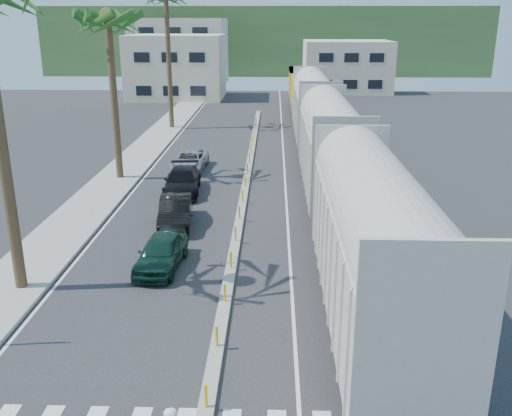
# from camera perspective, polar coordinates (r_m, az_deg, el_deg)

# --- Properties ---
(ground) EXTENTS (140.00, 140.00, 0.00)m
(ground) POSITION_cam_1_polar(r_m,az_deg,el_deg) (17.10, -4.60, -17.53)
(ground) COLOR #28282B
(ground) RESTS_ON ground
(sidewalk) EXTENTS (3.00, 90.00, 0.15)m
(sidewalk) POSITION_cam_1_polar(r_m,az_deg,el_deg) (41.29, -12.64, 4.07)
(sidewalk) COLOR gray
(sidewalk) RESTS_ON ground
(rails) EXTENTS (1.56, 100.00, 0.06)m
(rails) POSITION_cam_1_polar(r_m,az_deg,el_deg) (43.04, 6.13, 4.93)
(rails) COLOR black
(rails) RESTS_ON ground
(median) EXTENTS (0.45, 60.00, 0.85)m
(median) POSITION_cam_1_polar(r_m,az_deg,el_deg) (35.18, -1.10, 2.05)
(median) COLOR gray
(median) RESTS_ON ground
(lane_markings) EXTENTS (9.42, 90.00, 0.01)m
(lane_markings) POSITION_cam_1_polar(r_m,az_deg,el_deg) (40.20, -3.81, 3.99)
(lane_markings) COLOR silver
(lane_markings) RESTS_ON ground
(freight_train) EXTENTS (3.00, 60.94, 5.85)m
(freight_train) POSITION_cam_1_polar(r_m,az_deg,el_deg) (38.59, 6.69, 7.71)
(freight_train) COLOR #ABA99C
(freight_train) RESTS_ON ground
(palm_trees) EXTENTS (3.50, 37.20, 13.75)m
(palm_trees) POSITION_cam_1_polar(r_m,az_deg,el_deg) (37.75, -14.09, 19.13)
(palm_trees) COLOR brown
(palm_trees) RESTS_ON ground
(buildings) EXTENTS (38.00, 27.00, 10.00)m
(buildings) POSITION_cam_1_polar(r_m,az_deg,el_deg) (85.97, -3.75, 14.66)
(buildings) COLOR beige
(buildings) RESTS_ON ground
(hillside) EXTENTS (80.00, 20.00, 12.00)m
(hillside) POSITION_cam_1_polar(r_m,az_deg,el_deg) (113.82, 0.98, 16.45)
(hillside) COLOR #385628
(hillside) RESTS_ON ground
(car_lead) EXTENTS (2.27, 4.38, 1.41)m
(car_lead) POSITION_cam_1_polar(r_m,az_deg,el_deg) (24.28, -9.47, -4.39)
(car_lead) COLOR #103225
(car_lead) RESTS_ON ground
(car_second) EXTENTS (2.45, 4.75, 1.46)m
(car_second) POSITION_cam_1_polar(r_m,az_deg,el_deg) (29.11, -8.06, -0.36)
(car_second) COLOR black
(car_second) RESTS_ON ground
(car_third) EXTENTS (2.78, 5.35, 1.47)m
(car_third) POSITION_cam_1_polar(r_m,az_deg,el_deg) (34.49, -7.39, 2.68)
(car_third) COLOR black
(car_third) RESTS_ON ground
(car_rear) EXTENTS (2.52, 4.76, 1.27)m
(car_rear) POSITION_cam_1_polar(r_m,az_deg,el_deg) (39.94, -6.63, 4.74)
(car_rear) COLOR #AEB1B4
(car_rear) RESTS_ON ground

